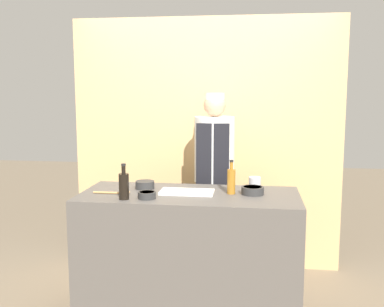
% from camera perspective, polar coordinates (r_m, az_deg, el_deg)
% --- Properties ---
extents(cabinet_wall, '(2.58, 0.18, 2.40)m').
position_cam_1_polar(cabinet_wall, '(4.40, 1.80, 1.30)').
color(cabinet_wall, tan).
rests_on(cabinet_wall, ground_plane).
extents(counter, '(1.61, 0.70, 0.96)m').
position_cam_1_polar(counter, '(3.47, -0.33, -12.87)').
color(counter, '#514C47').
rests_on(counter, ground_plane).
extents(sauce_bowl_red, '(0.13, 0.13, 0.05)m').
position_cam_1_polar(sauce_bowl_red, '(3.19, -5.74, -5.24)').
color(sauce_bowl_red, '#2D2D2D').
rests_on(sauce_bowl_red, counter).
extents(sauce_bowl_orange, '(0.15, 0.15, 0.06)m').
position_cam_1_polar(sauce_bowl_orange, '(3.50, -6.00, -3.93)').
color(sauce_bowl_orange, '#2D2D2D').
rests_on(sauce_bowl_orange, counter).
extents(sauce_bowl_yellow, '(0.16, 0.16, 0.06)m').
position_cam_1_polar(sauce_bowl_yellow, '(3.33, 7.70, -4.62)').
color(sauce_bowl_yellow, '#2D2D2D').
rests_on(sauce_bowl_yellow, counter).
extents(cutting_board, '(0.40, 0.19, 0.02)m').
position_cam_1_polar(cutting_board, '(3.34, -0.64, -4.90)').
color(cutting_board, white).
rests_on(cutting_board, counter).
extents(bottle_amber, '(0.06, 0.06, 0.25)m').
position_cam_1_polar(bottle_amber, '(3.31, 5.00, -3.45)').
color(bottle_amber, '#9E661E').
rests_on(bottle_amber, counter).
extents(bottle_soy, '(0.07, 0.07, 0.25)m').
position_cam_1_polar(bottle_soy, '(3.17, -8.65, -4.03)').
color(bottle_soy, black).
rests_on(bottle_soy, counter).
extents(cup_steel, '(0.09, 0.09, 0.09)m').
position_cam_1_polar(cup_steel, '(3.51, 7.97, -3.73)').
color(cup_steel, '#B7B7BC').
rests_on(cup_steel, counter).
extents(wooden_spoon, '(0.28, 0.05, 0.03)m').
position_cam_1_polar(wooden_spoon, '(3.35, -9.40, -4.88)').
color(wooden_spoon, '#B2844C').
rests_on(wooden_spoon, counter).
extents(chef_center, '(0.35, 0.35, 1.69)m').
position_cam_1_polar(chef_center, '(3.98, 2.82, -3.54)').
color(chef_center, '#28282D').
rests_on(chef_center, ground_plane).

